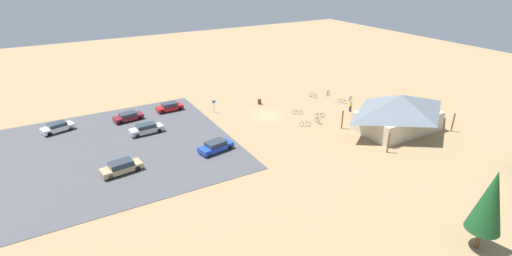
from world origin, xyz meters
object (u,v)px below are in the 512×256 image
object	(u,v)px
bicycle_red_yard_front	(350,99)
car_tan_near_entry	(121,167)
bicycle_silver_edge_south	(313,95)
bicycle_yellow_lone_west	(370,106)
car_blue_back_corner	(216,146)
car_white_aisle_side	(58,127)
car_maroon_front_row	(128,117)
bike_pavilion	(399,111)
trash_bin	(259,102)
pine_midwest	(490,201)
car_red_far_end	(170,107)
bicycle_black_lone_east	(328,93)
bicycle_teal_back_row	(320,115)
visitor_at_bikes	(351,106)
bicycle_green_mid_cluster	(342,101)
lot_sign	(214,105)
bicycle_white_edge_north	(305,124)
car_silver_second_row	(146,129)
bicycle_orange_near_porch	(298,112)
bicycle_purple_by_bin	(318,121)

from	to	relation	value
bicycle_red_yard_front	car_tan_near_entry	distance (m)	40.89
bicycle_silver_edge_south	bicycle_yellow_lone_west	distance (m)	10.58
bicycle_yellow_lone_west	car_blue_back_corner	distance (m)	29.08
car_white_aisle_side	bicycle_red_yard_front	bearing A→B (deg)	166.46
bicycle_red_yard_front	car_maroon_front_row	xyz separation A→B (m)	(36.34, -10.22, 0.34)
bike_pavilion	trash_bin	world-z (taller)	bike_pavilion
bicycle_yellow_lone_west	car_blue_back_corner	bearing A→B (deg)	2.75
pine_midwest	car_red_far_end	world-z (taller)	pine_midwest
bicycle_silver_edge_south	bicycle_black_lone_east	bearing A→B (deg)	171.05
car_blue_back_corner	bicycle_black_lone_east	bearing A→B (deg)	-159.37
bicycle_teal_back_row	visitor_at_bikes	size ratio (longest dim) A/B	0.94
bicycle_green_mid_cluster	bicycle_teal_back_row	bearing A→B (deg)	22.89
bicycle_yellow_lone_west	car_white_aisle_side	bearing A→B (deg)	-18.57
bicycle_black_lone_east	bike_pavilion	bearing A→B (deg)	85.41
lot_sign	bicycle_green_mid_cluster	xyz separation A→B (m)	(-21.22, 7.07, -1.04)
car_maroon_front_row	trash_bin	bearing A→B (deg)	170.29
car_white_aisle_side	bicycle_teal_back_row	bearing A→B (deg)	158.26
bicycle_yellow_lone_west	car_white_aisle_side	distance (m)	49.07
bicycle_green_mid_cluster	visitor_at_bikes	bearing A→B (deg)	67.67
car_red_far_end	bicycle_black_lone_east	bearing A→B (deg)	166.45
bicycle_white_edge_north	car_silver_second_row	bearing A→B (deg)	-23.36
bicycle_orange_near_porch	car_red_far_end	bearing A→B (deg)	-33.38
bike_pavilion	bicycle_yellow_lone_west	size ratio (longest dim) A/B	9.17
bicycle_red_yard_front	bicycle_white_edge_north	world-z (taller)	bicycle_white_edge_north
car_maroon_front_row	car_red_far_end	distance (m)	6.95
trash_bin	car_maroon_front_row	bearing A→B (deg)	-9.71
bike_pavilion	car_maroon_front_row	xyz separation A→B (m)	(33.47, -23.05, -2.33)
car_maroon_front_row	bicycle_orange_near_porch	bearing A→B (deg)	156.34
car_silver_second_row	bicycle_yellow_lone_west	bearing A→B (deg)	166.35
bicycle_silver_edge_south	bicycle_red_yard_front	bearing A→B (deg)	133.65
bicycle_green_mid_cluster	car_silver_second_row	xyz separation A→B (m)	(32.99, -4.41, 0.39)
bicycle_teal_back_row	visitor_at_bikes	bearing A→B (deg)	175.82
lot_sign	bicycle_purple_by_bin	xyz separation A→B (m)	(-11.98, 12.04, -1.05)
bicycle_green_mid_cluster	visitor_at_bikes	size ratio (longest dim) A/B	0.88
bike_pavilion	bicycle_orange_near_porch	size ratio (longest dim) A/B	8.87
pine_midwest	car_maroon_front_row	distance (m)	48.35
trash_bin	bike_pavilion	bearing A→B (deg)	121.81
bicycle_orange_near_porch	bicycle_black_lone_east	bearing A→B (deg)	-154.81
bicycle_black_lone_east	visitor_at_bikes	size ratio (longest dim) A/B	0.84
bike_pavilion	car_red_far_end	size ratio (longest dim) A/B	3.13
trash_bin	bicycle_purple_by_bin	size ratio (longest dim) A/B	0.55
bicycle_yellow_lone_west	car_red_far_end	world-z (taller)	car_red_far_end
bicycle_teal_back_row	visitor_at_bikes	xyz separation A→B (m)	(-6.01, 0.44, 0.56)
bicycle_purple_by_bin	bicycle_silver_edge_south	bearing A→B (deg)	-123.73
pine_midwest	bicycle_green_mid_cluster	xyz separation A→B (m)	(-14.21, -33.32, -4.40)
trash_bin	car_blue_back_corner	bearing A→B (deg)	42.01
bike_pavilion	bicycle_black_lone_east	distance (m)	17.43
car_silver_second_row	bicycle_white_edge_north	bearing A→B (deg)	156.64
car_silver_second_row	visitor_at_bikes	xyz separation A→B (m)	(-31.51, 8.01, 0.18)
bicycle_silver_edge_south	visitor_at_bikes	distance (m)	8.82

